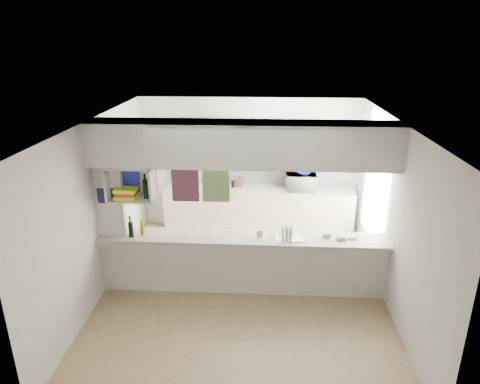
# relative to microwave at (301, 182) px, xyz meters

# --- Properties ---
(floor) EXTENTS (4.80, 4.80, 0.00)m
(floor) POSITION_rel_microwave_xyz_m (-1.00, -2.09, -1.08)
(floor) COLOR #8F7853
(floor) RESTS_ON ground
(ceiling) EXTENTS (4.80, 4.80, 0.00)m
(ceiling) POSITION_rel_microwave_xyz_m (-1.00, -2.09, 1.52)
(ceiling) COLOR white
(ceiling) RESTS_ON wall_back
(wall_back) EXTENTS (4.20, 0.00, 4.20)m
(wall_back) POSITION_rel_microwave_xyz_m (-1.00, 0.31, 0.22)
(wall_back) COLOR silver
(wall_back) RESTS_ON floor
(wall_left) EXTENTS (0.00, 4.80, 4.80)m
(wall_left) POSITION_rel_microwave_xyz_m (-3.10, -2.09, 0.22)
(wall_left) COLOR silver
(wall_left) RESTS_ON floor
(wall_right) EXTENTS (0.00, 4.80, 4.80)m
(wall_right) POSITION_rel_microwave_xyz_m (1.10, -2.09, 0.22)
(wall_right) COLOR silver
(wall_right) RESTS_ON floor
(servery_partition) EXTENTS (4.20, 0.50, 2.60)m
(servery_partition) POSITION_rel_microwave_xyz_m (-1.17, -2.09, 0.58)
(servery_partition) COLOR silver
(servery_partition) RESTS_ON floor
(cubby_shelf) EXTENTS (0.65, 0.35, 0.50)m
(cubby_shelf) POSITION_rel_microwave_xyz_m (-2.57, -2.15, 0.64)
(cubby_shelf) COLOR white
(cubby_shelf) RESTS_ON bulkhead
(kitchen_run) EXTENTS (3.60, 0.63, 2.24)m
(kitchen_run) POSITION_rel_microwave_xyz_m (-0.84, 0.05, -0.25)
(kitchen_run) COLOR beige
(kitchen_run) RESTS_ON floor
(microwave) EXTENTS (0.57, 0.39, 0.31)m
(microwave) POSITION_rel_microwave_xyz_m (0.00, 0.00, 0.00)
(microwave) COLOR white
(microwave) RESTS_ON bench_top
(bowl) EXTENTS (0.24, 0.24, 0.06)m
(bowl) POSITION_rel_microwave_xyz_m (0.04, -0.03, 0.18)
(bowl) COLOR #0D1297
(bowl) RESTS_ON microwave
(dish_rack) EXTENTS (0.43, 0.35, 0.21)m
(dish_rack) POSITION_rel_microwave_xyz_m (-0.33, -2.11, -0.07)
(dish_rack) COLOR silver
(dish_rack) RESTS_ON breakfast_bar
(cup) EXTENTS (0.14, 0.14, 0.09)m
(cup) POSITION_rel_microwave_xyz_m (-0.75, -2.14, -0.10)
(cup) COLOR white
(cup) RESTS_ON dish_rack
(wine_bottles) EXTENTS (0.22, 0.15, 0.35)m
(wine_bottles) POSITION_rel_microwave_xyz_m (-2.54, -2.14, -0.03)
(wine_bottles) COLOR black
(wine_bottles) RESTS_ON breakfast_bar
(plastic_tubs) EXTENTS (0.48, 0.21, 0.06)m
(plastic_tubs) POSITION_rel_microwave_xyz_m (0.31, -2.05, -0.13)
(plastic_tubs) COLOR silver
(plastic_tubs) RESTS_ON breakfast_bar
(utensil_jar) EXTENTS (0.09, 0.09, 0.13)m
(utensil_jar) POSITION_rel_microwave_xyz_m (-1.28, 0.06, -0.09)
(utensil_jar) COLOR black
(utensil_jar) RESTS_ON bench_top
(knife_block) EXTENTS (0.12, 0.11, 0.20)m
(knife_block) POSITION_rel_microwave_xyz_m (-1.16, 0.09, -0.06)
(knife_block) COLOR #57311E
(knife_block) RESTS_ON bench_top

